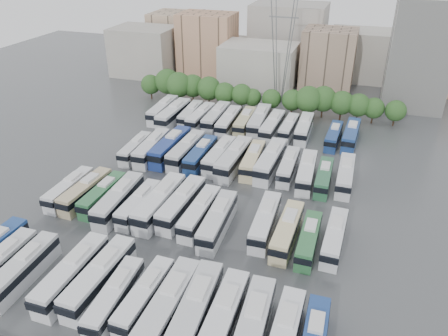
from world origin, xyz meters
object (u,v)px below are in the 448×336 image
(bus_r2_s3, at_px, (170,147))
(bus_r2_s11, at_px, (307,172))
(bus_r1_s2, at_px, (103,195))
(bus_r3_s10, at_px, (304,128))
(bus_r1_s3, at_px, (119,200))
(bus_r3_s6, at_px, (245,122))
(bus_r2_s12, at_px, (324,177))
(bus_r2_s5, at_px, (201,155))
(bus_r3_s9, at_px, (289,128))
(bus_r0_s6, at_px, (115,297))
(bus_r1_s13, at_px, (334,237))
(bus_r2_s9, at_px, (271,161))
(bus_r1_s5, at_px, (160,202))
(bus_r3_s3, at_px, (201,117))
(bus_r3_s5, at_px, (229,121))
(bus_r2_s13, at_px, (345,175))
(bus_r1_s0, at_px, (69,189))
(bus_r2_s7, at_px, (234,158))
(bus_r1_s8, at_px, (218,220))
(bus_r3_s1, at_px, (173,114))
(bus_r0_s8, at_px, (168,306))
(bus_r0_s7, at_px, (145,296))
(electricity_pylon, at_px, (283,28))
(bus_r0_s4, at_px, (72,274))
(bus_r0_s10, at_px, (223,319))
(bus_r1_s10, at_px, (265,221))
(bus_r1_s4, at_px, (139,204))
(bus_r3_s8, at_px, (272,126))
(apartment_tower, at_px, (420,54))
(bus_r1_s12, at_px, (309,240))
(bus_r0_s2, at_px, (23,269))
(bus_r3_s12, at_px, (334,136))
(bus_r2_s10, at_px, (288,166))
(bus_r1_s6, at_px, (181,204))
(bus_r2_s1, at_px, (136,148))
(bus_r2_s4, at_px, (186,150))
(bus_r2_s8, at_px, (253,160))
(bus_r3_s7, at_px, (259,121))
(bus_r0_s9, at_px, (195,311))
(bus_r2_s6, at_px, (219,155))
(bus_r3_s13, at_px, (351,135))
(bus_r0_s11, at_px, (252,329))
(bus_r0_s1, at_px, (0,264))
(bus_r3_s2, at_px, (191,114))
(bus_r2_s2, at_px, (152,148))
(bus_r3_s0, at_px, (163,110))
(bus_r0_s5, at_px, (100,277))
(bus_r1_s7, at_px, (200,213))
(bus_r3_s4, at_px, (216,117))

(bus_r2_s3, distance_m, bus_r2_s11, 26.74)
(bus_r1_s2, bearing_deg, bus_r3_s10, 54.73)
(bus_r1_s3, distance_m, bus_r3_s6, 38.44)
(bus_r2_s12, bearing_deg, bus_r2_s5, 176.52)
(bus_r3_s10, bearing_deg, bus_r3_s9, -177.38)
(bus_r0_s6, height_order, bus_r1_s13, bus_r0_s6)
(bus_r2_s9, bearing_deg, bus_r1_s5, -122.72)
(bus_r3_s3, bearing_deg, bus_r3_s5, -4.10)
(bus_r2_s13, distance_m, bus_r3_s9, 22.21)
(bus_r2_s13, bearing_deg, bus_r1_s13, -90.48)
(bus_r1_s0, relative_size, bus_r2_s7, 0.82)
(bus_r1_s8, xyz_separation_m, bus_r3_s1, (-23.02, 35.93, 0.17))
(bus_r0_s8, height_order, bus_r1_s0, bus_r0_s8)
(bus_r0_s7, height_order, bus_r1_s5, bus_r1_s5)
(electricity_pylon, height_order, bus_r2_s11, electricity_pylon)
(bus_r0_s4, bearing_deg, bus_r0_s10, -2.40)
(bus_r1_s10, height_order, bus_r3_s6, bus_r1_s10)
(bus_r1_s4, relative_size, bus_r3_s8, 0.88)
(electricity_pylon, height_order, bus_r3_s3, electricity_pylon)
(apartment_tower, height_order, bus_r2_s5, apartment_tower)
(bus_r1_s8, height_order, bus_r1_s12, bus_r1_s8)
(bus_r0_s2, height_order, bus_r3_s12, bus_r0_s2)
(bus_r2_s10, bearing_deg, bus_r2_s13, -2.25)
(bus_r1_s6, height_order, bus_r2_s1, bus_r1_s6)
(bus_r0_s10, relative_size, bus_r1_s2, 1.14)
(bus_r2_s5, bearing_deg, bus_r1_s10, -45.55)
(bus_r0_s2, xyz_separation_m, bus_r2_s12, (32.99, 35.51, -0.17))
(bus_r3_s6, bearing_deg, bus_r2_s3, -122.44)
(bus_r2_s4, xyz_separation_m, bus_r2_s8, (13.07, 0.43, -0.18))
(bus_r1_s3, bearing_deg, bus_r3_s7, 68.66)
(bus_r0_s9, xyz_separation_m, bus_r1_s6, (-9.99, 19.61, -0.08))
(bus_r2_s6, xyz_separation_m, bus_r3_s13, (22.88, 17.46, 0.00))
(bus_r0_s8, xyz_separation_m, bus_r3_s6, (-6.59, 54.89, -0.19))
(bus_r0_s11, bearing_deg, bus_r2_s3, 122.69)
(bus_r0_s1, height_order, bus_r3_s2, bus_r0_s1)
(bus_r2_s2, distance_m, bus_r2_s5, 10.03)
(bus_r1_s5, height_order, bus_r3_s8, bus_r1_s5)
(bus_r2_s8, bearing_deg, bus_r3_s8, 87.30)
(bus_r0_s11, distance_m, bus_r3_s3, 60.67)
(bus_r2_s3, bearing_deg, bus_r2_s9, 2.60)
(bus_r0_s11, xyz_separation_m, bus_r2_s6, (-16.42, 37.53, -0.13))
(bus_r0_s8, distance_m, bus_r1_s13, 25.13)
(bus_r0_s4, relative_size, bus_r3_s0, 0.99)
(bus_r1_s3, xyz_separation_m, bus_r1_s6, (9.81, 2.06, -0.00))
(bus_r0_s5, distance_m, bus_r2_s7, 35.56)
(bus_r0_s11, xyz_separation_m, bus_r1_s13, (6.66, 19.12, -0.27))
(bus_r1_s7, xyz_separation_m, bus_r3_s4, (-9.95, 36.23, 0.18))
(bus_r0_s8, relative_size, bus_r3_s0, 1.02)
(bus_r3_s5, relative_size, bus_r3_s6, 1.04)
(bus_r0_s6, relative_size, bus_r1_s13, 1.01)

